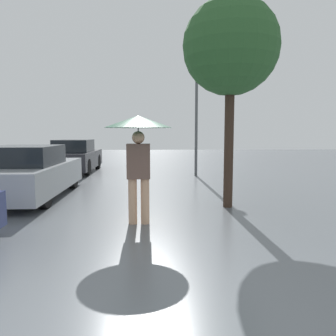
% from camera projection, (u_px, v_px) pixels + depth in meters
% --- Properties ---
extents(pedestrian, '(1.21, 1.21, 1.95)m').
position_uv_depth(pedestrian, '(138.00, 136.00, 5.79)').
color(pedestrian, tan).
rests_on(pedestrian, ground_plane).
extents(parked_car_middle, '(1.81, 4.27, 1.33)m').
position_uv_depth(parked_car_middle, '(28.00, 173.00, 8.32)').
color(parked_car_middle, '#9EA3A8').
rests_on(parked_car_middle, ground_plane).
extents(parked_car_farthest, '(1.64, 4.05, 1.37)m').
position_uv_depth(parked_car_farthest, '(75.00, 157.00, 13.77)').
color(parked_car_farthest, black).
rests_on(parked_car_farthest, ground_plane).
extents(tree, '(2.05, 2.05, 4.49)m').
position_uv_depth(tree, '(231.00, 48.00, 6.94)').
color(tree, '#38281E').
rests_on(tree, ground_plane).
extents(street_lamp, '(0.33, 0.33, 4.38)m').
position_uv_depth(street_lamp, '(197.00, 97.00, 12.30)').
color(street_lamp, '#515456').
rests_on(street_lamp, ground_plane).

